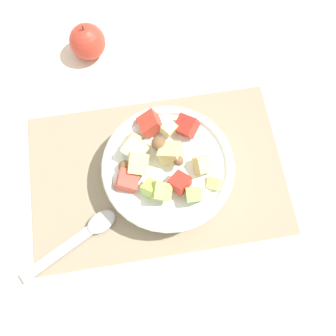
# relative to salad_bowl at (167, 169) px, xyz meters

# --- Properties ---
(ground_plane) EXTENTS (2.40, 2.40, 0.00)m
(ground_plane) POSITION_rel_salad_bowl_xyz_m (-0.02, 0.01, -0.04)
(ground_plane) COLOR silver
(placemat) EXTENTS (0.48, 0.31, 0.01)m
(placemat) POSITION_rel_salad_bowl_xyz_m (-0.02, 0.01, -0.04)
(placemat) COLOR gray
(placemat) RESTS_ON ground_plane
(salad_bowl) EXTENTS (0.23, 0.23, 0.10)m
(salad_bowl) POSITION_rel_salad_bowl_xyz_m (0.00, 0.00, 0.00)
(salad_bowl) COLOR white
(salad_bowl) RESTS_ON placemat
(serving_spoon) EXTENTS (0.18, 0.11, 0.01)m
(serving_spoon) POSITION_rel_salad_bowl_xyz_m (-0.16, -0.09, -0.03)
(serving_spoon) COLOR #B7B7BC
(serving_spoon) RESTS_ON placemat
(whole_apple) EXTENTS (0.07, 0.07, 0.09)m
(whole_apple) POSITION_rel_salad_bowl_xyz_m (-0.12, 0.30, -0.01)
(whole_apple) COLOR #BC3828
(whole_apple) RESTS_ON ground_plane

